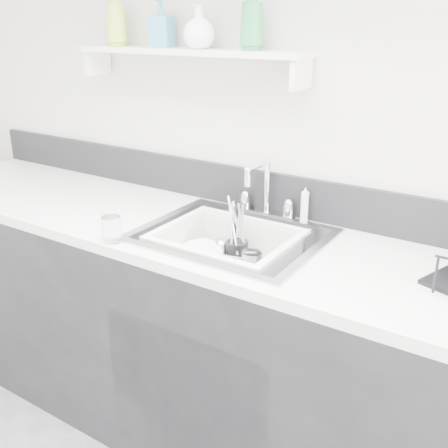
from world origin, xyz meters
The scene contains 17 objects.
counter_run centered at (0.00, 1.19, 0.46)m, with size 3.20×0.62×0.92m.
backsplash centered at (0.00, 1.49, 1.00)m, with size 3.20×0.02×0.16m, color black.
sink centered at (0.00, 1.19, 0.83)m, with size 0.64×0.52×0.20m, color silver, non-canonical shape.
faucet centered at (0.00, 1.44, 0.98)m, with size 0.26×0.18×0.23m.
side_sprayer centered at (0.16, 1.44, 0.99)m, with size 0.03×0.03×0.14m, color white.
wall_shelf centered at (-0.35, 1.42, 1.51)m, with size 1.00×0.16×0.12m.
wash_tub centered at (-0.01, 1.17, 0.84)m, with size 0.48×0.39×0.18m, color white, non-canonical shape.
plate_stack centered at (-0.12, 1.16, 0.79)m, with size 0.23×0.22×0.09m.
utensil_cup centered at (-0.02, 1.25, 0.83)m, with size 0.08×0.08×0.28m.
ladle centered at (-0.04, 1.21, 0.81)m, with size 0.29×0.10×0.08m, color silver, non-canonical shape.
tumbler_in_tub centered at (0.08, 1.20, 0.82)m, with size 0.07×0.07×0.10m, color white.
tumbler_counter centered at (-0.32, 0.92, 0.97)m, with size 0.07×0.07×0.09m, color white.
bowl_small centered at (0.09, 1.13, 0.78)m, with size 0.11×0.11×0.03m, color white.
soap_bottle_a centered at (-0.70, 1.41, 1.64)m, with size 0.09×0.09×0.22m, color #ACD33C.
soap_bottle_b centered at (-0.47, 1.42, 1.62)m, with size 0.08×0.08×0.17m, color teal.
soap_bottle_c centered at (-0.28, 1.40, 1.61)m, with size 0.12×0.12×0.15m, color white.
soap_bottle_d centered at (-0.07, 1.42, 1.64)m, with size 0.09×0.09×0.22m, color #288246.
Camera 1 is at (0.90, -0.26, 1.63)m, focal length 42.00 mm.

